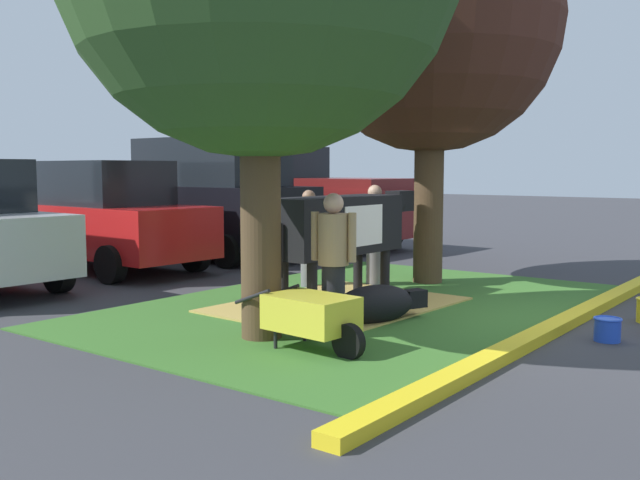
% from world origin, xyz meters
% --- Properties ---
extents(ground_plane, '(80.00, 80.00, 0.00)m').
position_xyz_m(ground_plane, '(0.00, 0.00, 0.00)').
color(ground_plane, '#38383D').
extents(grass_island, '(7.61, 5.05, 0.02)m').
position_xyz_m(grass_island, '(-0.45, 2.01, 0.01)').
color(grass_island, '#386B28').
rests_on(grass_island, ground).
extents(curb_yellow, '(8.81, 0.24, 0.12)m').
position_xyz_m(curb_yellow, '(-0.45, -0.66, 0.06)').
color(curb_yellow, yellow).
rests_on(curb_yellow, ground).
extents(hay_bedding, '(3.30, 2.53, 0.04)m').
position_xyz_m(hay_bedding, '(-0.73, 2.22, 0.03)').
color(hay_bedding, tan).
rests_on(hay_bedding, ground).
extents(shade_tree_right, '(4.14, 4.14, 6.27)m').
position_xyz_m(shade_tree_right, '(1.83, 2.24, 4.18)').
color(shade_tree_right, '#4C3823').
rests_on(shade_tree_right, ground).
extents(cow_holstein, '(3.14, 0.74, 1.53)m').
position_xyz_m(cow_holstein, '(-0.37, 2.42, 1.08)').
color(cow_holstein, black).
rests_on(cow_holstein, ground).
extents(calf_lying, '(1.32, 0.86, 0.48)m').
position_xyz_m(calf_lying, '(-1.31, 1.21, 0.24)').
color(calf_lying, black).
rests_on(calf_lying, ground).
extents(person_handler, '(0.34, 0.52, 1.61)m').
position_xyz_m(person_handler, '(-2.24, 1.19, 0.86)').
color(person_handler, black).
rests_on(person_handler, ground).
extents(person_visitor_near, '(0.34, 0.53, 1.62)m').
position_xyz_m(person_visitor_near, '(1.02, 2.76, 0.87)').
color(person_visitor_near, slate).
rests_on(person_visitor_near, ground).
extents(person_visitor_far, '(0.51, 0.34, 1.55)m').
position_xyz_m(person_visitor_far, '(0.30, 3.52, 0.83)').
color(person_visitor_far, slate).
rests_on(person_visitor_far, ground).
extents(wheelbarrow, '(0.67, 1.61, 0.63)m').
position_xyz_m(wheelbarrow, '(-2.83, 1.02, 0.39)').
color(wheelbarrow, gold).
rests_on(wheelbarrow, ground).
extents(bucket_blue, '(0.30, 0.30, 0.26)m').
position_xyz_m(bucket_blue, '(-0.53, -1.27, 0.14)').
color(bucket_blue, blue).
rests_on(bucket_blue, ground).
extents(sedan_red, '(2.15, 4.46, 2.02)m').
position_xyz_m(sedan_red, '(-0.43, 7.72, 0.98)').
color(sedan_red, red).
rests_on(sedan_red, ground).
extents(suv_black, '(2.25, 4.67, 2.52)m').
position_xyz_m(suv_black, '(2.12, 7.59, 1.27)').
color(suv_black, black).
rests_on(suv_black, ground).
extents(pickup_truck_maroon, '(2.37, 5.47, 2.42)m').
position_xyz_m(pickup_truck_maroon, '(5.10, 7.44, 1.11)').
color(pickup_truck_maroon, maroon).
rests_on(pickup_truck_maroon, ground).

